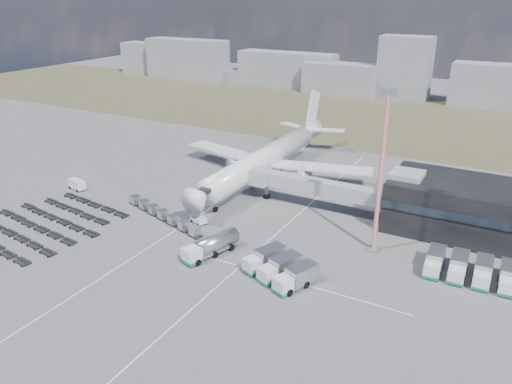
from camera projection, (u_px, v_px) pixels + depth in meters
The scene contains 16 objects.
ground at pixel (191, 228), 98.40m from camera, with size 420.00×420.00×0.00m, color #565659.
grass_strip at pixel (362, 115), 187.78m from camera, with size 420.00×90.00×0.01m, color #46402A.
lane_markings at pixel (241, 233), 96.48m from camera, with size 47.12×110.00×0.01m.
terminal at pixel (469, 208), 94.61m from camera, with size 30.40×16.40×11.00m.
jet_bridge at pixel (307, 185), 106.01m from camera, with size 30.30×3.80×7.05m.
airliner at pixel (267, 158), 122.72m from camera, with size 51.59×64.53×17.62m.
skyline at pixel (335, 74), 227.11m from camera, with size 300.55×22.49×25.97m.
fuel_tanker at pixel (211, 246), 87.67m from camera, with size 5.97×11.54×3.62m.
pushback_tug at pixel (199, 220), 100.08m from camera, with size 3.37×1.90×1.51m, color silver.
utility_van at pixel (77, 185), 116.99m from camera, with size 4.48×2.03×2.38m, color silver.
catering_truck at pixel (300, 178), 120.38m from camera, with size 3.33×6.53×2.87m.
service_trucks_near at pixel (280, 268), 80.90m from camera, with size 12.52×11.13×3.14m.
service_trucks_far at pixel (470, 269), 80.62m from camera, with size 13.99×8.04×3.05m.
uld_row at pixel (163, 214), 101.62m from camera, with size 23.42×8.88×1.86m.
baggage_dollies at pixel (44, 223), 99.68m from camera, with size 27.77×27.27×0.78m.
floodlight_mast at pixel (381, 174), 84.58m from camera, with size 2.75×2.25×29.16m.
Camera 1 is at (53.86, -71.42, 43.55)m, focal length 35.00 mm.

